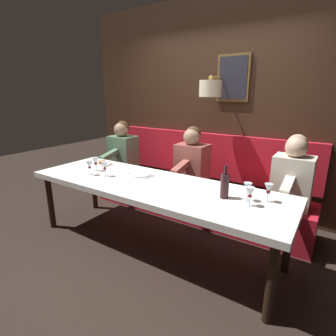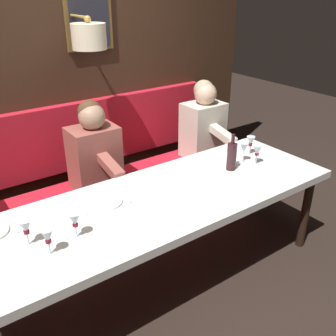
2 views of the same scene
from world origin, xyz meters
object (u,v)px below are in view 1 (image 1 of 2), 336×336
diner_middle (123,149)px  wine_glass_0 (250,193)px  wine_glass_4 (248,188)px  wine_glass_5 (89,165)px  dining_table (152,188)px  wine_glass_2 (105,166)px  wine_glass_1 (95,161)px  diner_nearest (293,174)px  wine_bottle (225,186)px  diner_near (192,159)px  wine_glass_3 (269,189)px

diner_middle → wine_glass_0: size_ratio=4.82×
wine_glass_4 → wine_glass_5: bearing=97.9°
dining_table → wine_glass_2: 0.62m
dining_table → wine_glass_1: (-0.00, 0.84, 0.18)m
diner_middle → wine_glass_4: 2.33m
diner_nearest → wine_glass_1: size_ratio=4.82×
wine_glass_0 → wine_glass_5: bearing=94.6°
wine_glass_4 → wine_bottle: bearing=104.8°
wine_glass_5 → diner_near: bearing=-36.5°
wine_glass_5 → diner_middle: bearing=23.4°
wine_bottle → diner_nearest: bearing=-27.2°
diner_nearest → wine_glass_5: (-1.04, 1.99, 0.04)m
wine_bottle → wine_glass_5: bearing=97.1°
diner_nearest → wine_glass_4: (-0.79, 0.24, 0.04)m
wine_glass_0 → wine_glass_4: (0.10, 0.05, 0.00)m
wine_bottle → dining_table: bearing=92.8°
diner_near → wine_glass_4: bearing=-129.1°
diner_near → wine_glass_0: diner_near is taller
wine_glass_0 → wine_glass_3: 0.20m
dining_table → wine_bottle: bearing=-87.2°
dining_table → wine_glass_1: wine_glass_1 is taller
dining_table → wine_glass_0: 1.04m
wine_glass_5 → wine_bottle: size_ratio=0.55×
dining_table → wine_glass_5: wine_glass_5 is taller
wine_glass_5 → wine_glass_0: bearing=-85.4°
wine_glass_0 → wine_glass_1: (0.01, 1.86, -0.00)m
wine_glass_2 → dining_table: bearing=-81.0°
wine_glass_2 → wine_glass_3: (0.26, -1.72, -0.00)m
wine_glass_1 → wine_glass_5: (-0.15, -0.07, 0.00)m
wine_glass_5 → wine_bottle: bearing=-82.9°
dining_table → wine_glass_5: size_ratio=17.31×
diner_near → wine_glass_4: diner_near is taller
wine_bottle → wine_glass_3: bearing=-70.3°
wine_glass_2 → wine_glass_5: size_ratio=1.00×
diner_middle → wine_glass_5: 1.13m
wine_glass_3 → wine_glass_5: size_ratio=1.00×
wine_glass_0 → wine_glass_2: bearing=93.0°
diner_middle → wine_glass_1: diner_middle is taller
wine_glass_1 → wine_glass_2: size_ratio=1.00×
wine_glass_3 → wine_glass_2: bearing=98.5°
wine_glass_0 → wine_glass_4: 0.11m
wine_glass_1 → wine_bottle: wine_bottle is taller
diner_nearest → wine_glass_0: 0.91m
dining_table → diner_nearest: bearing=-54.1°
wine_glass_1 → wine_glass_2: bearing=-109.7°
dining_table → wine_glass_3: 1.16m
wine_glass_1 → diner_near: bearing=-43.3°
diner_middle → wine_glass_2: bearing=-147.2°
diner_near → wine_glass_1: (-0.88, 0.83, 0.04)m
wine_glass_0 → wine_glass_5: (-0.15, 1.79, -0.00)m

